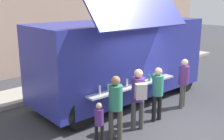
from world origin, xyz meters
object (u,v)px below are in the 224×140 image
food_truck_main (121,58)px  trash_bin (138,61)px  customer_mid_with_backpack (138,94)px  customer_front_ordering (158,89)px  customer_extra_browsing (184,79)px  customer_rear_waiting (116,103)px  child_near_queue (99,120)px

food_truck_main → trash_bin: (3.56, 2.32, -1.07)m
customer_mid_with_backpack → customer_front_ordering: bearing=-55.8°
trash_bin → food_truck_main: bearing=-146.9°
customer_extra_browsing → customer_rear_waiting: bearing=75.7°
food_truck_main → customer_rear_waiting: (-2.24, -2.03, -0.51)m
food_truck_main → customer_front_ordering: food_truck_main is taller
customer_extra_browsing → food_truck_main: bearing=9.9°
trash_bin → customer_extra_browsing: bearing=-121.5°
trash_bin → customer_extra_browsing: (-2.63, -4.28, 0.52)m
child_near_queue → customer_rear_waiting: bearing=-47.2°
food_truck_main → customer_front_ordering: 2.16m
trash_bin → customer_mid_with_backpack: size_ratio=0.54×
customer_mid_with_backpack → customer_rear_waiting: 0.85m
trash_bin → customer_front_ordering: size_ratio=0.57×
trash_bin → child_near_queue: (-6.27, -4.26, 0.20)m
customer_front_ordering → customer_extra_browsing: bearing=-77.0°
trash_bin → customer_rear_waiting: size_ratio=0.54×
customer_mid_with_backpack → customer_rear_waiting: bearing=122.6°
food_truck_main → child_near_queue: bearing=-142.1°
customer_rear_waiting → customer_extra_browsing: 3.18m
customer_front_ordering → customer_rear_waiting: (-1.72, -0.02, 0.05)m
customer_front_ordering → customer_rear_waiting: customer_rear_waiting is taller
customer_mid_with_backpack → child_near_queue: size_ratio=1.54×
customer_rear_waiting → child_near_queue: bearing=134.8°
trash_bin → customer_rear_waiting: bearing=-143.1°
trash_bin → customer_rear_waiting: customer_rear_waiting is taller
food_truck_main → trash_bin: food_truck_main is taller
customer_extra_browsing → trash_bin: bearing=-47.2°
customer_extra_browsing → child_near_queue: bearing=74.0°
customer_rear_waiting → customer_extra_browsing: customer_rear_waiting is taller
customer_front_ordering → food_truck_main: bearing=-3.9°
food_truck_main → trash_bin: 4.38m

